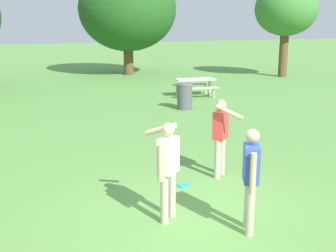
{
  "coord_description": "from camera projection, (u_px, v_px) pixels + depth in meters",
  "views": [
    {
      "loc": [
        -2.78,
        -6.01,
        3.18
      ],
      "look_at": [
        0.48,
        2.38,
        1.0
      ],
      "focal_mm": 46.32,
      "sensor_mm": 36.0,
      "label": 1
    }
  ],
  "objects": [
    {
      "name": "frisbee",
      "position": [
        184.0,
        185.0,
        8.58
      ],
      "size": [
        0.25,
        0.25,
        0.03
      ],
      "primitive_type": "cylinder",
      "color": "#2D9EDB",
      "rests_on": "ground"
    },
    {
      "name": "person_bystander",
      "position": [
        251.0,
        174.0,
        6.52
      ],
      "size": [
        0.36,
        0.56,
        1.64
      ],
      "color": "#B7AD93",
      "rests_on": "ground"
    },
    {
      "name": "tree_back_left",
      "position": [
        127.0,
        9.0,
        25.61
      ],
      "size": [
        5.78,
        5.78,
        6.32
      ],
      "color": "brown",
      "rests_on": "ground"
    },
    {
      "name": "person_catcher",
      "position": [
        221.0,
        132.0,
        8.91
      ],
      "size": [
        0.48,
        0.84,
        1.64
      ],
      "color": "#B7AD93",
      "rests_on": "ground"
    },
    {
      "name": "picnic_table_far",
      "position": [
        195.0,
        83.0,
        18.73
      ],
      "size": [
        1.87,
        1.63,
        0.77
      ],
      "color": "beige",
      "rests_on": "ground"
    },
    {
      "name": "tree_back_right",
      "position": [
        286.0,
        10.0,
        24.61
      ],
      "size": [
        3.55,
        3.55,
        5.36
      ],
      "color": "brown",
      "rests_on": "ground"
    },
    {
      "name": "person_thrower",
      "position": [
        167.0,
        164.0,
        6.91
      ],
      "size": [
        0.48,
        0.84,
        1.64
      ],
      "color": "#B7AD93",
      "rests_on": "ground"
    },
    {
      "name": "ground_plane",
      "position": [
        193.0,
        218.0,
        7.18
      ],
      "size": [
        120.0,
        120.0,
        0.0
      ],
      "primitive_type": "plane",
      "color": "#609947"
    },
    {
      "name": "trash_can_further_along",
      "position": [
        185.0,
        96.0,
        15.98
      ],
      "size": [
        0.59,
        0.59,
        0.96
      ],
      "color": "#515156",
      "rests_on": "ground"
    }
  ]
}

